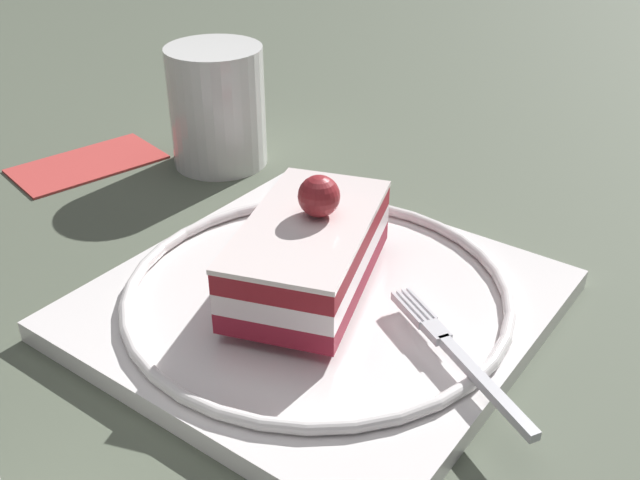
{
  "coord_description": "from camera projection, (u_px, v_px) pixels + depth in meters",
  "views": [
    {
      "loc": [
        -0.24,
        0.27,
        0.26
      ],
      "look_at": [
        -0.01,
        -0.0,
        0.05
      ],
      "focal_mm": 41.29,
      "sensor_mm": 36.0,
      "label": 1
    }
  ],
  "objects": [
    {
      "name": "fork",
      "position": [
        455.0,
        352.0,
        0.38
      ],
      "size": [
        0.11,
        0.06,
        0.0
      ],
      "color": "silver",
      "rests_on": "dessert_plate"
    },
    {
      "name": "folded_napkin",
      "position": [
        87.0,
        163.0,
        0.62
      ],
      "size": [
        0.08,
        0.13,
        0.0
      ],
      "primitive_type": "cube",
      "rotation": [
        0.0,
        0.0,
        1.43
      ],
      "color": "#B83C38",
      "rests_on": "ground_plane"
    },
    {
      "name": "dessert_plate",
      "position": [
        320.0,
        298.0,
        0.44
      ],
      "size": [
        0.26,
        0.26,
        0.02
      ],
      "color": "white",
      "rests_on": "ground_plane"
    },
    {
      "name": "ground_plane",
      "position": [
        309.0,
        309.0,
        0.45
      ],
      "size": [
        2.4,
        2.4,
        0.0
      ],
      "primitive_type": "plane",
      "color": "#515848"
    },
    {
      "name": "cake_slice",
      "position": [
        311.0,
        248.0,
        0.43
      ],
      "size": [
        0.11,
        0.14,
        0.07
      ],
      "color": "maroon",
      "rests_on": "dessert_plate"
    },
    {
      "name": "drink_glass_near",
      "position": [
        218.0,
        110.0,
        0.6
      ],
      "size": [
        0.08,
        0.08,
        0.1
      ],
      "color": "white",
      "rests_on": "ground_plane"
    }
  ]
}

